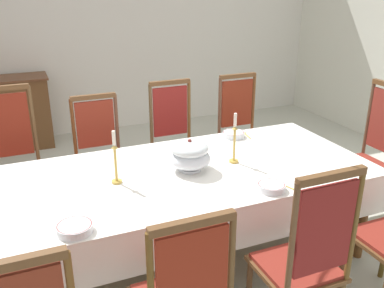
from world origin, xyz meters
name	(u,v)px	position (x,y,z in m)	size (l,w,h in m)	color
ground	(168,242)	(0.00, 0.00, -0.02)	(6.74, 5.98, 0.04)	#B8BAAB
back_wall	(87,16)	(0.00, 3.03, 1.56)	(6.74, 0.08, 3.13)	silver
dining_table	(178,181)	(0.00, -0.28, 0.67)	(2.78, 1.21, 0.73)	brown
tablecloth	(178,180)	(0.00, -0.28, 0.67)	(2.80, 1.23, 0.31)	white
chair_north_a	(14,160)	(-1.08, 0.74, 0.60)	(0.44, 0.42, 1.21)	brown
chair_north_b	(100,153)	(-0.37, 0.73, 0.56)	(0.44, 0.42, 1.07)	brown
chair_south_c	(305,259)	(0.35, -1.29, 0.59)	(0.44, 0.42, 1.16)	#54351E
chair_north_c	(175,140)	(0.35, 0.73, 0.58)	(0.44, 0.42, 1.13)	brown
chair_north_d	(242,130)	(1.08, 0.73, 0.58)	(0.44, 0.42, 1.13)	brown
chair_head_east	(371,152)	(1.80, -0.28, 0.60)	(0.42, 0.44, 1.20)	brown
soup_tureen	(190,155)	(0.09, -0.28, 0.85)	(0.30, 0.30, 0.24)	silver
candlestick_west	(115,162)	(-0.44, -0.28, 0.89)	(0.07, 0.07, 0.37)	gold
candlestick_east	(234,143)	(0.44, -0.28, 0.90)	(0.07, 0.07, 0.38)	gold
bowl_near_left	(234,134)	(0.70, 0.21, 0.77)	(0.19, 0.19, 0.05)	silver
bowl_near_right	(271,187)	(0.46, -0.77, 0.76)	(0.18, 0.18, 0.04)	silver
bowl_far_left	(75,228)	(-0.79, -0.78, 0.76)	(0.20, 0.20, 0.05)	silver
spoon_primary	(245,133)	(0.83, 0.23, 0.74)	(0.04, 0.18, 0.01)	gold
spoon_secondary	(284,185)	(0.57, -0.75, 0.74)	(0.06, 0.17, 0.01)	gold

